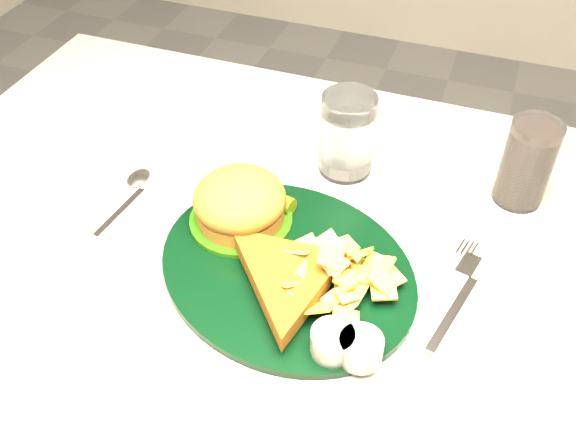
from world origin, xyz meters
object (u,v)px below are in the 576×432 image
at_px(water_glass, 347,135).
at_px(cola_glass, 527,163).
at_px(dinner_plate, 287,250).
at_px(table, 305,413).
at_px(fork_napkin, 454,307).

xyz_separation_m(water_glass, cola_glass, (0.24, 0.02, 0.00)).
bearing_deg(cola_glass, dinner_plate, -136.74).
relative_size(water_glass, cola_glass, 0.99).
distance_m(table, water_glass, 0.47).
bearing_deg(dinner_plate, table, 83.16).
bearing_deg(fork_napkin, dinner_plate, -163.46).
bearing_deg(table, fork_napkin, -7.49).
relative_size(table, fork_napkin, 7.40).
height_order(dinner_plate, water_glass, water_glass).
relative_size(table, dinner_plate, 3.62).
bearing_deg(table, cola_glass, 41.31).
bearing_deg(water_glass, fork_napkin, -47.35).
relative_size(dinner_plate, fork_napkin, 2.04).
height_order(table, fork_napkin, fork_napkin).
distance_m(water_glass, fork_napkin, 0.28).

